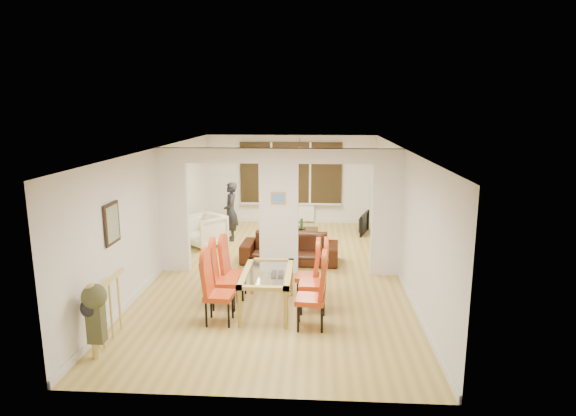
# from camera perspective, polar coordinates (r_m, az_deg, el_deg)

# --- Properties ---
(floor) EXTENTS (5.00, 9.00, 0.01)m
(floor) POSITION_cam_1_polar(r_m,az_deg,el_deg) (10.25, -1.07, -7.54)
(floor) COLOR tan
(floor) RESTS_ON ground
(room_walls) EXTENTS (5.00, 9.00, 2.60)m
(room_walls) POSITION_cam_1_polar(r_m,az_deg,el_deg) (9.90, -1.10, -0.42)
(room_walls) COLOR silver
(room_walls) RESTS_ON floor
(divider_wall) EXTENTS (5.00, 0.18, 2.60)m
(divider_wall) POSITION_cam_1_polar(r_m,az_deg,el_deg) (9.90, -1.10, -0.42)
(divider_wall) COLOR white
(divider_wall) RESTS_ON floor
(bay_window_blinds) EXTENTS (3.00, 0.08, 1.80)m
(bay_window_blinds) POSITION_cam_1_polar(r_m,az_deg,el_deg) (14.23, 0.33, 4.20)
(bay_window_blinds) COLOR black
(bay_window_blinds) RESTS_ON room_walls
(radiator) EXTENTS (1.40, 0.08, 0.50)m
(radiator) POSITION_cam_1_polar(r_m,az_deg,el_deg) (14.40, 0.32, -0.56)
(radiator) COLOR white
(radiator) RESTS_ON floor
(pendant_light) EXTENTS (0.36, 0.36, 0.36)m
(pendant_light) POSITION_cam_1_polar(r_m,az_deg,el_deg) (13.00, 1.38, 6.35)
(pendant_light) COLOR orange
(pendant_light) RESTS_ON room_walls
(stair_newel) EXTENTS (0.40, 1.20, 1.10)m
(stair_newel) POSITION_cam_1_polar(r_m,az_deg,el_deg) (7.67, -20.45, -10.83)
(stair_newel) COLOR #D0B85F
(stair_newel) RESTS_ON floor
(wall_poster) EXTENTS (0.04, 0.52, 0.67)m
(wall_poster) POSITION_cam_1_polar(r_m,az_deg,el_deg) (8.14, -20.15, -1.73)
(wall_poster) COLOR gray
(wall_poster) RESTS_ON room_walls
(pillar_photo) EXTENTS (0.30, 0.03, 0.25)m
(pillar_photo) POSITION_cam_1_polar(r_m,az_deg,el_deg) (9.74, -1.15, 1.18)
(pillar_photo) COLOR #4C8CD8
(pillar_photo) RESTS_ON divider_wall
(dining_table) EXTENTS (0.83, 1.48, 0.69)m
(dining_table) POSITION_cam_1_polar(r_m,az_deg,el_deg) (8.31, -2.46, -9.78)
(dining_table) COLOR #B69943
(dining_table) RESTS_ON floor
(dining_chair_la) EXTENTS (0.46, 0.46, 1.09)m
(dining_chair_la) POSITION_cam_1_polar(r_m,az_deg,el_deg) (7.85, -8.17, -9.66)
(dining_chair_la) COLOR #C03B13
(dining_chair_la) RESTS_ON floor
(dining_chair_lb) EXTENTS (0.45, 0.45, 1.09)m
(dining_chair_lb) POSITION_cam_1_polar(r_m,az_deg,el_deg) (8.41, -7.47, -8.15)
(dining_chair_lb) COLOR #C03B13
(dining_chair_lb) RESTS_ON floor
(dining_chair_lc) EXTENTS (0.46, 0.46, 1.04)m
(dining_chair_lc) POSITION_cam_1_polar(r_m,az_deg,el_deg) (8.83, -6.35, -7.33)
(dining_chair_lc) COLOR #C03B13
(dining_chair_lc) RESTS_ON floor
(dining_chair_ra) EXTENTS (0.49, 0.49, 1.12)m
(dining_chair_ra) POSITION_cam_1_polar(r_m,az_deg,el_deg) (7.62, 2.67, -10.14)
(dining_chair_ra) COLOR #C03B13
(dining_chair_ra) RESTS_ON floor
(dining_chair_rb) EXTENTS (0.47, 0.47, 1.14)m
(dining_chair_rb) POSITION_cam_1_polar(r_m,az_deg,el_deg) (8.19, 2.95, -8.43)
(dining_chair_rb) COLOR #C03B13
(dining_chair_rb) RESTS_ON floor
(dining_chair_rc) EXTENTS (0.44, 0.44, 1.02)m
(dining_chair_rc) POSITION_cam_1_polar(r_m,az_deg,el_deg) (8.67, 2.30, -7.68)
(dining_chair_rc) COLOR #C03B13
(dining_chair_rc) RESTS_ON floor
(sofa) EXTENTS (2.19, 0.94, 0.63)m
(sofa) POSITION_cam_1_polar(r_m,az_deg,el_deg) (10.77, 0.21, -4.81)
(sofa) COLOR black
(sofa) RESTS_ON floor
(armchair) EXTENTS (1.21, 1.21, 0.79)m
(armchair) POSITION_cam_1_polar(r_m,az_deg,el_deg) (12.15, -9.85, -2.64)
(armchair) COLOR #EFEBCA
(armchair) RESTS_ON floor
(person) EXTENTS (0.62, 0.47, 1.52)m
(person) POSITION_cam_1_polar(r_m,az_deg,el_deg) (12.50, -6.79, -0.41)
(person) COLOR black
(person) RESTS_ON floor
(television) EXTENTS (0.98, 0.42, 0.57)m
(television) POSITION_cam_1_polar(r_m,az_deg,el_deg) (13.37, 8.65, -1.75)
(television) COLOR black
(television) RESTS_ON floor
(coffee_table) EXTENTS (1.01, 0.55, 0.23)m
(coffee_table) POSITION_cam_1_polar(r_m,az_deg,el_deg) (12.87, 1.38, -2.94)
(coffee_table) COLOR #352712
(coffee_table) RESTS_ON floor
(bottle) EXTENTS (0.08, 0.08, 0.31)m
(bottle) POSITION_cam_1_polar(r_m,az_deg,el_deg) (12.72, 1.60, -1.88)
(bottle) COLOR #143F19
(bottle) RESTS_ON coffee_table
(bowl) EXTENTS (0.23, 0.23, 0.06)m
(bowl) POSITION_cam_1_polar(r_m,az_deg,el_deg) (12.74, 1.57, -2.44)
(bowl) COLOR #352712
(bowl) RESTS_ON coffee_table
(shoes) EXTENTS (0.25, 0.27, 0.10)m
(shoes) POSITION_cam_1_polar(r_m,az_deg,el_deg) (9.89, -1.28, -7.96)
(shoes) COLOR black
(shoes) RESTS_ON floor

